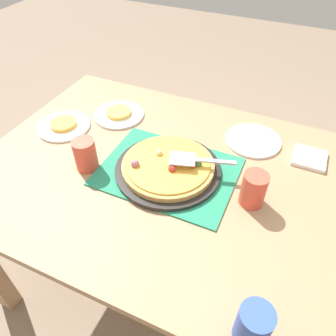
{
  "coord_description": "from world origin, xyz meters",
  "views": [
    {
      "loc": [
        0.34,
        -0.77,
        1.56
      ],
      "look_at": [
        0.0,
        0.0,
        0.77
      ],
      "focal_mm": 34.5,
      "sensor_mm": 36.0,
      "label": 1
    }
  ],
  "objects_px": {
    "served_slice_left": "(119,112)",
    "served_slice_right": "(63,124)",
    "cup_far": "(254,189)",
    "cup_corner": "(85,155)",
    "plate_side": "(253,140)",
    "pizza_pan": "(168,169)",
    "napkin_stack": "(309,158)",
    "cup_near": "(253,326)",
    "pizza": "(168,165)",
    "plate_near_left": "(119,115)",
    "pizza_server": "(196,160)",
    "plate_far_right": "(64,126)"
  },
  "relations": [
    {
      "from": "cup_far",
      "to": "napkin_stack",
      "type": "height_order",
      "value": "cup_far"
    },
    {
      "from": "pizza_pan",
      "to": "served_slice_left",
      "type": "distance_m",
      "value": 0.42
    },
    {
      "from": "plate_far_right",
      "to": "cup_near",
      "type": "height_order",
      "value": "cup_near"
    },
    {
      "from": "served_slice_left",
      "to": "cup_far",
      "type": "height_order",
      "value": "cup_far"
    },
    {
      "from": "plate_near_left",
      "to": "served_slice_left",
      "type": "bearing_deg",
      "value": 0.0
    },
    {
      "from": "pizza_server",
      "to": "plate_near_left",
      "type": "bearing_deg",
      "value": 154.37
    },
    {
      "from": "served_slice_right",
      "to": "cup_far",
      "type": "distance_m",
      "value": 0.83
    },
    {
      "from": "served_slice_left",
      "to": "cup_near",
      "type": "xyz_separation_m",
      "value": [
        0.75,
        -0.67,
        0.04
      ]
    },
    {
      "from": "plate_side",
      "to": "pizza_pan",
      "type": "bearing_deg",
      "value": -128.3
    },
    {
      "from": "plate_far_right",
      "to": "served_slice_left",
      "type": "xyz_separation_m",
      "value": [
        0.17,
        0.17,
        0.01
      ]
    },
    {
      "from": "plate_far_right",
      "to": "pizza_pan",
      "type": "bearing_deg",
      "value": -7.6
    },
    {
      "from": "cup_corner",
      "to": "served_slice_left",
      "type": "bearing_deg",
      "value": 101.31
    },
    {
      "from": "pizza_pan",
      "to": "cup_corner",
      "type": "bearing_deg",
      "value": -161.0
    },
    {
      "from": "pizza_pan",
      "to": "cup_far",
      "type": "distance_m",
      "value": 0.31
    },
    {
      "from": "served_slice_right",
      "to": "cup_far",
      "type": "relative_size",
      "value": 0.92
    },
    {
      "from": "pizza_pan",
      "to": "pizza_server",
      "type": "relative_size",
      "value": 1.63
    },
    {
      "from": "plate_side",
      "to": "cup_corner",
      "type": "distance_m",
      "value": 0.66
    },
    {
      "from": "cup_corner",
      "to": "pizza",
      "type": "bearing_deg",
      "value": 18.97
    },
    {
      "from": "served_slice_left",
      "to": "napkin_stack",
      "type": "distance_m",
      "value": 0.8
    },
    {
      "from": "plate_far_right",
      "to": "pizza",
      "type": "bearing_deg",
      "value": -7.57
    },
    {
      "from": "cup_far",
      "to": "pizza",
      "type": "bearing_deg",
      "value": 176.82
    },
    {
      "from": "plate_near_left",
      "to": "pizza_server",
      "type": "bearing_deg",
      "value": -25.63
    },
    {
      "from": "plate_near_left",
      "to": "napkin_stack",
      "type": "height_order",
      "value": "napkin_stack"
    },
    {
      "from": "cup_corner",
      "to": "pizza_server",
      "type": "xyz_separation_m",
      "value": [
        0.37,
        0.12,
        0.01
      ]
    },
    {
      "from": "served_slice_left",
      "to": "cup_far",
      "type": "bearing_deg",
      "value": -21.47
    },
    {
      "from": "plate_near_left",
      "to": "plate_side",
      "type": "relative_size",
      "value": 1.0
    },
    {
      "from": "pizza",
      "to": "plate_side",
      "type": "bearing_deg",
      "value": 51.81
    },
    {
      "from": "plate_side",
      "to": "pizza_server",
      "type": "height_order",
      "value": "pizza_server"
    },
    {
      "from": "plate_near_left",
      "to": "napkin_stack",
      "type": "distance_m",
      "value": 0.8
    },
    {
      "from": "pizza",
      "to": "cup_far",
      "type": "relative_size",
      "value": 2.75
    },
    {
      "from": "napkin_stack",
      "to": "cup_near",
      "type": "bearing_deg",
      "value": -94.39
    },
    {
      "from": "cup_near",
      "to": "pizza",
      "type": "bearing_deg",
      "value": 133.06
    },
    {
      "from": "plate_near_left",
      "to": "plate_side",
      "type": "distance_m",
      "value": 0.59
    },
    {
      "from": "pizza_pan",
      "to": "plate_side",
      "type": "height_order",
      "value": "pizza_pan"
    },
    {
      "from": "pizza_pan",
      "to": "served_slice_left",
      "type": "relative_size",
      "value": 3.45
    },
    {
      "from": "served_slice_right",
      "to": "cup_corner",
      "type": "bearing_deg",
      "value": -34.99
    },
    {
      "from": "plate_side",
      "to": "pizza_server",
      "type": "relative_size",
      "value": 0.95
    },
    {
      "from": "pizza_pan",
      "to": "cup_corner",
      "type": "xyz_separation_m",
      "value": [
        -0.28,
        -0.1,
        0.05
      ]
    },
    {
      "from": "plate_near_left",
      "to": "served_slice_right",
      "type": "distance_m",
      "value": 0.24
    },
    {
      "from": "plate_side",
      "to": "cup_far",
      "type": "bearing_deg",
      "value": -78.07
    },
    {
      "from": "cup_far",
      "to": "cup_corner",
      "type": "xyz_separation_m",
      "value": [
        -0.58,
        -0.08,
        0.0
      ]
    },
    {
      "from": "served_slice_left",
      "to": "served_slice_right",
      "type": "relative_size",
      "value": 1.0
    },
    {
      "from": "served_slice_right",
      "to": "cup_corner",
      "type": "relative_size",
      "value": 0.92
    },
    {
      "from": "pizza",
      "to": "cup_corner",
      "type": "bearing_deg",
      "value": -161.03
    },
    {
      "from": "pizza",
      "to": "cup_corner",
      "type": "relative_size",
      "value": 2.75
    },
    {
      "from": "plate_side",
      "to": "napkin_stack",
      "type": "distance_m",
      "value": 0.22
    },
    {
      "from": "cup_corner",
      "to": "plate_side",
      "type": "bearing_deg",
      "value": 37.57
    },
    {
      "from": "cup_far",
      "to": "napkin_stack",
      "type": "relative_size",
      "value": 1.0
    },
    {
      "from": "pizza_server",
      "to": "plate_far_right",
      "type": "bearing_deg",
      "value": 176.24
    },
    {
      "from": "napkin_stack",
      "to": "plate_side",
      "type": "bearing_deg",
      "value": 174.25
    }
  ]
}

